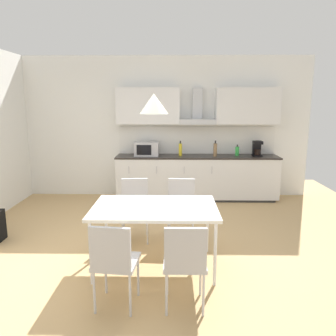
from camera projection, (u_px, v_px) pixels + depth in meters
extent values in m
cube|color=tan|center=(143.00, 255.00, 4.29)|extent=(7.98, 8.52, 0.02)
cube|color=white|center=(155.00, 127.00, 6.83)|extent=(6.38, 0.10, 2.87)
cube|color=#333333|center=(196.00, 197.00, 6.76)|extent=(3.10, 0.54, 0.05)
cube|color=silver|center=(197.00, 177.00, 6.68)|extent=(3.23, 0.59, 0.82)
cube|color=#282321|center=(197.00, 156.00, 6.59)|extent=(3.25, 0.61, 0.03)
cube|color=silver|center=(129.00, 170.00, 6.36)|extent=(0.01, 0.01, 0.14)
cube|color=silver|center=(156.00, 170.00, 6.35)|extent=(0.01, 0.01, 0.14)
cube|color=silver|center=(184.00, 170.00, 6.34)|extent=(0.01, 0.01, 0.14)
cube|color=silver|center=(212.00, 170.00, 6.33)|extent=(0.01, 0.01, 0.14)
cube|color=silver|center=(196.00, 140.00, 6.81)|extent=(3.23, 0.02, 0.56)
cube|color=silver|center=(148.00, 106.00, 6.53)|extent=(1.26, 0.34, 0.71)
cube|color=silver|center=(247.00, 106.00, 6.50)|extent=(1.26, 0.34, 0.71)
cube|color=#B7BABF|center=(197.00, 121.00, 6.56)|extent=(0.72, 0.40, 0.10)
cube|color=#B7BABF|center=(197.00, 105.00, 6.60)|extent=(0.20, 0.16, 0.66)
cube|color=#ADADB2|center=(147.00, 149.00, 6.58)|extent=(0.48, 0.34, 0.28)
cube|color=black|center=(144.00, 150.00, 6.41)|extent=(0.29, 0.01, 0.20)
cube|color=black|center=(257.00, 155.00, 6.57)|extent=(0.18, 0.18, 0.02)
cylinder|color=black|center=(257.00, 152.00, 6.55)|extent=(0.12, 0.12, 0.12)
cube|color=black|center=(257.00, 148.00, 6.60)|extent=(0.16, 0.08, 0.30)
cube|color=black|center=(258.00, 143.00, 6.51)|extent=(0.18, 0.16, 0.06)
cylinder|color=brown|center=(215.00, 150.00, 6.51)|extent=(0.07, 0.07, 0.26)
cylinder|color=black|center=(215.00, 142.00, 6.48)|extent=(0.03, 0.03, 0.06)
cylinder|color=yellow|center=(180.00, 150.00, 6.58)|extent=(0.07, 0.07, 0.25)
cylinder|color=black|center=(180.00, 142.00, 6.55)|extent=(0.03, 0.03, 0.05)
cylinder|color=green|center=(237.00, 151.00, 6.60)|extent=(0.08, 0.08, 0.18)
cylinder|color=black|center=(237.00, 146.00, 6.58)|extent=(0.03, 0.03, 0.04)
cube|color=silver|center=(155.00, 208.00, 3.82)|extent=(1.45, 0.93, 0.04)
cylinder|color=silver|center=(91.00, 253.00, 3.51)|extent=(0.04, 0.04, 0.72)
cylinder|color=silver|center=(215.00, 254.00, 3.49)|extent=(0.04, 0.04, 0.72)
cylinder|color=silver|center=(106.00, 225.00, 4.31)|extent=(0.04, 0.04, 0.72)
cylinder|color=silver|center=(207.00, 226.00, 4.29)|extent=(0.04, 0.04, 0.72)
cube|color=#B2B2B7|center=(116.00, 262.00, 3.14)|extent=(0.44, 0.44, 0.04)
cube|color=#B2B2B7|center=(110.00, 249.00, 2.92)|extent=(0.38, 0.08, 0.40)
cylinder|color=silver|center=(106.00, 274.00, 3.37)|extent=(0.02, 0.02, 0.43)
cylinder|color=silver|center=(138.00, 276.00, 3.33)|extent=(0.02, 0.02, 0.43)
cylinder|color=silver|center=(94.00, 293.00, 3.04)|extent=(0.02, 0.02, 0.43)
cylinder|color=silver|center=(130.00, 295.00, 3.00)|extent=(0.02, 0.02, 0.43)
cube|color=#B2B2B7|center=(185.00, 262.00, 3.13)|extent=(0.40, 0.40, 0.04)
cube|color=#B2B2B7|center=(186.00, 249.00, 2.91)|extent=(0.38, 0.04, 0.40)
cylinder|color=silver|center=(167.00, 275.00, 3.34)|extent=(0.02, 0.02, 0.43)
cylinder|color=silver|center=(201.00, 276.00, 3.34)|extent=(0.02, 0.02, 0.43)
cylinder|color=silver|center=(166.00, 295.00, 3.01)|extent=(0.02, 0.02, 0.43)
cylinder|color=silver|center=(203.00, 295.00, 3.00)|extent=(0.02, 0.02, 0.43)
cube|color=#B2B2B7|center=(135.00, 210.00, 4.64)|extent=(0.44, 0.44, 0.04)
cube|color=#B2B2B7|center=(135.00, 192.00, 4.77)|extent=(0.38, 0.08, 0.40)
cylinder|color=silver|center=(147.00, 230.00, 4.53)|extent=(0.02, 0.02, 0.43)
cylinder|color=silver|center=(123.00, 231.00, 4.50)|extent=(0.02, 0.02, 0.43)
cylinder|color=silver|center=(147.00, 221.00, 4.86)|extent=(0.02, 0.02, 0.43)
cylinder|color=silver|center=(124.00, 222.00, 4.83)|extent=(0.02, 0.02, 0.43)
cube|color=#B2B2B7|center=(181.00, 210.00, 4.63)|extent=(0.42, 0.42, 0.04)
cube|color=#B2B2B7|center=(181.00, 192.00, 4.76)|extent=(0.38, 0.06, 0.40)
cylinder|color=silver|center=(193.00, 231.00, 4.50)|extent=(0.02, 0.02, 0.43)
cylinder|color=silver|center=(168.00, 230.00, 4.52)|extent=(0.02, 0.02, 0.43)
cylinder|color=silver|center=(193.00, 222.00, 4.83)|extent=(0.02, 0.02, 0.43)
cylinder|color=silver|center=(170.00, 222.00, 4.85)|extent=(0.02, 0.02, 0.43)
cone|color=silver|center=(154.00, 104.00, 3.59)|extent=(0.32, 0.32, 0.22)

